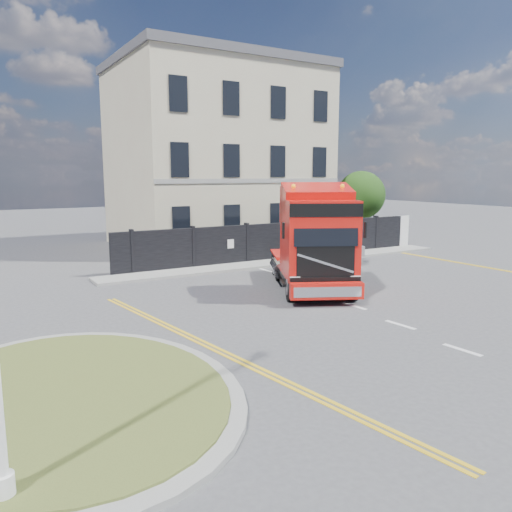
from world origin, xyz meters
TOP-DOWN VIEW (x-y plane):
  - ground at (0.00, 0.00)m, footprint 120.00×120.00m
  - traffic_island at (-7.00, -3.00)m, footprint 6.80×6.80m
  - hoarding_fence at (6.55, 9.00)m, footprint 18.80×0.25m
  - georgian_building at (6.00, 16.50)m, footprint 12.30×10.30m
  - tree at (14.38, 12.10)m, footprint 3.20×3.20m
  - pavement_far at (6.00, 8.10)m, footprint 20.00×1.60m
  - truck at (3.10, 2.09)m, footprint 5.32×7.23m
  - flatbed_pickup at (7.75, 7.04)m, footprint 3.08×5.21m

SIDE VIEW (x-z plane):
  - ground at x=0.00m, z-range 0.00..0.00m
  - pavement_far at x=6.00m, z-range 0.00..0.12m
  - traffic_island at x=-7.00m, z-range 0.00..0.16m
  - hoarding_fence at x=6.55m, z-range 0.00..2.00m
  - flatbed_pickup at x=7.75m, z-range 0.08..2.09m
  - truck at x=3.10m, z-range -0.21..3.87m
  - tree at x=14.38m, z-range 0.65..5.45m
  - georgian_building at x=6.00m, z-range -0.63..12.17m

